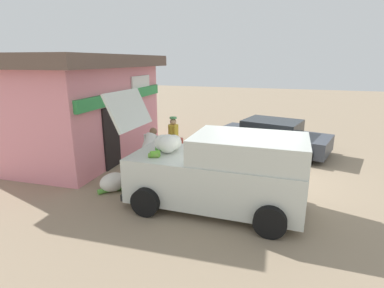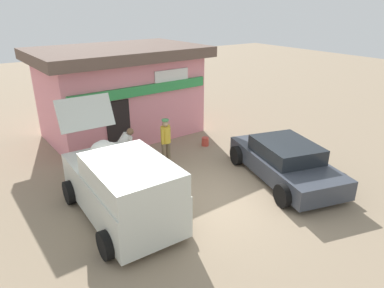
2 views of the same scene
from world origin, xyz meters
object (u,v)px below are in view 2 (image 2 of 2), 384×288
at_px(unloaded_banana_pile, 87,168).
at_px(paint_bucket, 205,141).
at_px(storefront_bar, 121,91).
at_px(customer_bending, 123,147).
at_px(delivery_van, 122,186).
at_px(parked_sedan, 285,161).
at_px(vendor_standing, 166,139).

distance_m(unloaded_banana_pile, paint_bucket, 4.66).
relative_size(storefront_bar, customer_bending, 4.53).
bearing_deg(delivery_van, storefront_bar, 66.32).
bearing_deg(unloaded_banana_pile, parked_sedan, -36.21).
bearing_deg(parked_sedan, unloaded_banana_pile, 143.79).
relative_size(customer_bending, unloaded_banana_pile, 1.63).
relative_size(parked_sedan, paint_bucket, 13.54).
distance_m(storefront_bar, customer_bending, 3.90).
relative_size(vendor_standing, paint_bucket, 4.85).
height_order(parked_sedan, vendor_standing, vendor_standing).
relative_size(delivery_van, customer_bending, 2.97).
height_order(storefront_bar, customer_bending, storefront_bar).
relative_size(storefront_bar, unloaded_banana_pile, 7.38).
bearing_deg(parked_sedan, customer_bending, 141.63).
height_order(vendor_standing, paint_bucket, vendor_standing).
bearing_deg(storefront_bar, delivery_van, -113.68).
distance_m(delivery_van, vendor_standing, 3.39).
height_order(delivery_van, customer_bending, delivery_van).
height_order(unloaded_banana_pile, paint_bucket, unloaded_banana_pile).
height_order(parked_sedan, paint_bucket, parked_sedan).
relative_size(parked_sedan, vendor_standing, 2.79).
xyz_separation_m(vendor_standing, unloaded_banana_pile, (-2.57, 0.73, -0.69)).
xyz_separation_m(customer_bending, unloaded_banana_pile, (-1.09, 0.56, -0.67)).
xyz_separation_m(delivery_van, parked_sedan, (5.12, -0.81, -0.33)).
xyz_separation_m(delivery_van, paint_bucket, (4.65, 2.79, -0.75)).
xyz_separation_m(parked_sedan, unloaded_banana_pile, (-5.13, 3.76, -0.35)).
height_order(storefront_bar, parked_sedan, storefront_bar).
bearing_deg(vendor_standing, customer_bending, 173.29).
height_order(storefront_bar, unloaded_banana_pile, storefront_bar).
relative_size(parked_sedan, customer_bending, 3.00).
relative_size(delivery_van, vendor_standing, 2.76).
bearing_deg(paint_bucket, unloaded_banana_pile, 178.10).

